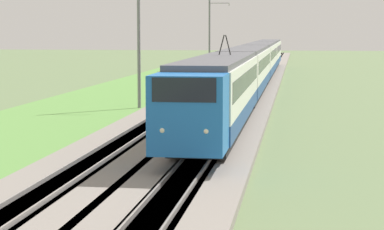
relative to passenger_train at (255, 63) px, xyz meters
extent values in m
cube|color=gray|center=(-15.95, 4.06, -2.29)|extent=(240.00, 4.40, 0.30)
cube|color=gray|center=(-15.95, 0.00, -2.29)|extent=(240.00, 4.40, 0.30)
cube|color=#4C4238|center=(-15.95, 4.06, -2.29)|extent=(240.00, 1.57, 0.30)
cube|color=gray|center=(-15.95, 4.60, -2.07)|extent=(240.00, 0.07, 0.15)
cube|color=gray|center=(-15.95, 3.53, -2.07)|extent=(240.00, 0.07, 0.15)
cube|color=#4C4238|center=(-15.95, 0.00, -2.29)|extent=(240.00, 1.57, 0.30)
cube|color=gray|center=(-15.95, 0.53, -2.07)|extent=(240.00, 0.07, 0.15)
cube|color=gray|center=(-15.95, -0.53, -2.07)|extent=(240.00, 0.07, 0.15)
cube|color=#5B8E42|center=(-15.95, 9.80, -2.38)|extent=(240.00, 11.69, 0.12)
cube|color=blue|center=(-42.26, 0.00, -0.01)|extent=(2.47, 2.71, 2.86)
cube|color=black|center=(-42.63, 0.00, 0.94)|extent=(1.78, 2.26, 0.86)
sphere|color=#F2EAC6|center=(-43.45, 0.78, -0.49)|extent=(0.20, 0.20, 0.20)
sphere|color=#F2EAC6|center=(-43.45, -0.78, -0.49)|extent=(0.20, 0.20, 0.20)
cube|color=navy|center=(-31.69, 0.00, -1.04)|extent=(18.67, 2.82, 0.80)
cube|color=silver|center=(-31.69, 0.00, 0.39)|extent=(18.67, 2.82, 2.06)
cube|color=black|center=(-31.69, 0.00, 0.55)|extent=(17.18, 2.84, 0.86)
cube|color=#515156|center=(-31.69, 0.00, 1.54)|extent=(18.67, 2.60, 0.25)
cube|color=black|center=(-31.69, 0.00, -1.72)|extent=(17.74, 2.40, 0.55)
cylinder|color=black|center=(-39.23, 0.53, -1.56)|extent=(0.86, 0.12, 0.86)
cylinder|color=black|center=(-39.23, -0.53, -1.56)|extent=(0.86, 0.12, 0.86)
cube|color=navy|center=(-11.18, 0.00, -1.04)|extent=(21.15, 2.82, 0.80)
cube|color=silver|center=(-11.18, 0.00, 0.39)|extent=(21.15, 2.82, 2.06)
cube|color=black|center=(-11.18, 0.00, 0.55)|extent=(19.46, 2.84, 0.86)
cube|color=#515156|center=(-11.18, 0.00, 1.54)|extent=(21.15, 2.60, 0.25)
cube|color=black|center=(-11.18, 0.00, -1.72)|extent=(20.09, 2.40, 0.55)
cube|color=navy|center=(10.57, 0.00, -1.04)|extent=(21.15, 2.82, 0.80)
cube|color=silver|center=(10.57, 0.00, 0.39)|extent=(21.15, 2.82, 2.06)
cube|color=black|center=(10.57, 0.00, 0.55)|extent=(19.46, 2.84, 0.86)
cube|color=#515156|center=(10.57, 0.00, 1.54)|extent=(21.15, 2.60, 0.25)
cube|color=black|center=(10.57, 0.00, -1.72)|extent=(20.09, 2.40, 0.55)
cube|color=navy|center=(32.32, 0.00, -1.04)|extent=(21.15, 2.82, 0.80)
cube|color=silver|center=(32.32, 0.00, 0.39)|extent=(21.15, 2.82, 2.06)
cube|color=black|center=(32.32, 0.00, 0.55)|extent=(19.46, 2.84, 0.86)
cube|color=#515156|center=(32.32, 0.00, 1.54)|extent=(21.15, 2.60, 0.25)
cube|color=black|center=(32.32, 0.00, -1.72)|extent=(20.09, 2.40, 0.55)
cylinder|color=black|center=(-28.89, 0.18, 2.21)|extent=(0.06, 0.33, 1.08)
cylinder|color=black|center=(-28.89, -0.17, 2.21)|extent=(0.06, 0.33, 1.08)
cube|color=black|center=(-39.23, 0.00, -2.44)|extent=(0.10, 0.10, 0.00)
cylinder|color=slate|center=(-18.84, 6.87, 2.31)|extent=(0.22, 0.22, 9.51)
cylinder|color=slate|center=(22.39, 6.87, 2.37)|extent=(0.22, 0.22, 9.62)
cylinder|color=slate|center=(22.39, 5.67, 6.28)|extent=(0.08, 2.40, 0.08)
cylinder|color=#B2ADA8|center=(22.39, 4.47, 6.08)|extent=(0.10, 0.10, 0.30)
camera|label=1|loc=(-69.02, -3.89, 3.00)|focal=70.00mm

